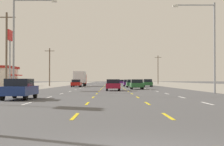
# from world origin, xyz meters

# --- Properties ---
(ground_plane) EXTENTS (572.00, 572.00, 0.00)m
(ground_plane) POSITION_xyz_m (0.00, 66.00, 0.00)
(ground_plane) COLOR #4C4C4F
(lane_markings) EXTENTS (10.64, 227.60, 0.01)m
(lane_markings) POSITION_xyz_m (0.00, 104.50, 0.01)
(lane_markings) COLOR white
(lane_markings) RESTS_ON ground
(sedan_far_left_nearest) EXTENTS (1.80, 4.50, 1.46)m
(sedan_far_left_nearest) POSITION_xyz_m (-6.82, 19.05, 0.76)
(sedan_far_left_nearest) COLOR navy
(sedan_far_left_nearest) RESTS_ON ground
(sedan_center_turn_near) EXTENTS (1.80, 4.50, 1.46)m
(sedan_center_turn_near) POSITION_xyz_m (-0.04, 39.82, 0.76)
(sedan_center_turn_near) COLOR maroon
(sedan_center_turn_near) RESTS_ON ground
(sedan_inner_right_mid) EXTENTS (1.80, 4.50, 1.46)m
(sedan_inner_right_mid) POSITION_xyz_m (3.51, 47.03, 0.76)
(sedan_inner_right_mid) COLOR #235B2D
(sedan_inner_right_mid) RESTS_ON ground
(sedan_inner_right_midfar) EXTENTS (1.80, 4.50, 1.46)m
(sedan_inner_right_midfar) POSITION_xyz_m (3.52, 60.32, 0.76)
(sedan_inner_right_midfar) COLOR #235B2D
(sedan_inner_right_midfar) RESTS_ON ground
(sedan_far_left_far) EXTENTS (1.80, 4.50, 1.46)m
(sedan_far_left_far) POSITION_xyz_m (-6.97, 63.90, 0.76)
(sedan_far_left_far) COLOR red
(sedan_far_left_far) RESTS_ON ground
(hatchback_far_right_farther) EXTENTS (1.72, 3.90, 1.54)m
(hatchback_far_right_farther) POSITION_xyz_m (7.13, 66.47, 0.78)
(hatchback_far_right_farther) COLOR #235B2D
(hatchback_far_right_farther) RESTS_ON ground
(sedan_inner_right_farthest) EXTENTS (1.80, 4.50, 1.46)m
(sedan_inner_right_farthest) POSITION_xyz_m (3.35, 71.07, 0.76)
(sedan_inner_right_farthest) COLOR #4C196B
(sedan_inner_right_farthest) RESTS_ON ground
(box_truck_far_left_distant_a) EXTENTS (2.40, 7.20, 3.23)m
(box_truck_far_left_distant_a) POSITION_xyz_m (-7.01, 72.94, 1.84)
(box_truck_far_left_distant_a) COLOR red
(box_truck_far_left_distant_a) RESTS_ON ground
(sedan_far_right_distant_b) EXTENTS (1.80, 4.50, 1.46)m
(sedan_far_right_distant_b) POSITION_xyz_m (7.14, 88.13, 0.76)
(sedan_far_right_distant_b) COLOR silver
(sedan_far_right_distant_b) RESTS_ON ground
(sedan_inner_right_distant_c) EXTENTS (1.80, 4.50, 1.46)m
(sedan_inner_right_distant_c) POSITION_xyz_m (3.49, 111.83, 0.76)
(sedan_inner_right_distant_c) COLOR #4C196B
(sedan_inner_right_distant_c) RESTS_ON ground
(pole_sign_left_row_1) EXTENTS (0.24, 2.24, 8.24)m
(pole_sign_left_row_1) POSITION_xyz_m (-14.21, 43.29, 6.29)
(pole_sign_left_row_1) COLOR gray
(pole_sign_left_row_1) RESTS_ON ground
(streetlight_left_row_0) EXTENTS (4.45, 0.26, 9.68)m
(streetlight_left_row_0) POSITION_xyz_m (-9.68, 29.92, 5.65)
(streetlight_left_row_0) COLOR gray
(streetlight_left_row_0) RESTS_ON ground
(streetlight_right_row_0) EXTENTS (4.33, 0.26, 9.22)m
(streetlight_right_row_0) POSITION_xyz_m (9.68, 29.92, 5.39)
(streetlight_right_row_0) COLOR gray
(streetlight_right_row_0) RESTS_ON ground
(utility_pole_left_row_0) EXTENTS (2.20, 0.26, 9.76)m
(utility_pole_left_row_0) POSITION_xyz_m (-13.27, 38.33, 5.08)
(utility_pole_left_row_0) COLOR brown
(utility_pole_left_row_0) RESTS_ON ground
(utility_pole_left_row_1) EXTENTS (2.20, 0.26, 8.52)m
(utility_pole_left_row_1) POSITION_xyz_m (-14.05, 75.18, 4.45)
(utility_pole_left_row_1) COLOR brown
(utility_pole_left_row_1) RESTS_ON ground
(utility_pole_right_row_2) EXTENTS (2.20, 0.26, 9.23)m
(utility_pole_right_row_2) POSITION_xyz_m (14.97, 109.67, 4.81)
(utility_pole_right_row_2) COLOR brown
(utility_pole_right_row_2) RESTS_ON ground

